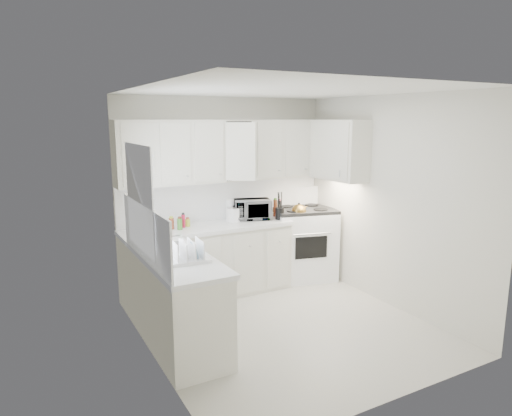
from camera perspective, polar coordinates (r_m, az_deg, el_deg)
floor at (r=5.36m, az=3.70°, el=-14.53°), size 3.20×3.20×0.00m
ceiling at (r=4.84m, az=4.09°, el=14.43°), size 3.20×3.20×0.00m
wall_back at (r=6.33m, az=-3.90°, el=1.82°), size 3.00×0.00×3.00m
wall_front at (r=3.73m, az=17.20°, el=-5.20°), size 3.00×0.00×3.00m
wall_left at (r=4.34m, az=-13.10°, el=-2.72°), size 0.00×3.20×3.20m
wall_right at (r=5.87m, az=16.35°, el=0.67°), size 0.00×3.20×3.20m
window_blinds at (r=4.63m, az=-14.16°, el=1.24°), size 0.06×0.96×1.06m
lower_cabinets_back at (r=6.11m, az=-5.96°, el=-6.77°), size 2.22×0.60×0.90m
lower_cabinets_left at (r=4.87m, az=-9.84°, el=-11.60°), size 0.60×1.60×0.90m
countertop_back at (r=5.97m, az=-6.01°, el=-2.45°), size 2.24×0.64×0.05m
countertop_left at (r=4.71m, az=-9.91°, el=-6.24°), size 0.64×1.62×0.05m
backsplash_back at (r=6.33m, az=-3.85°, el=1.13°), size 2.98×0.02×0.55m
backsplash_left at (r=4.55m, az=-13.62°, el=-3.09°), size 0.02×1.60×0.55m
upper_cabinets_back at (r=6.15m, az=-3.28°, el=3.44°), size 3.00×0.33×0.80m
upper_cabinets_right at (r=6.34m, az=10.16°, el=3.51°), size 0.33×0.90×0.80m
sink at (r=5.00m, az=-11.26°, el=-3.57°), size 0.42×0.38×0.30m
stove at (r=6.72m, az=5.81°, el=-3.18°), size 1.02×0.90×1.33m
tea_kettle at (r=6.41m, az=5.36°, el=-0.28°), size 0.27×0.23×0.24m
frying_pan at (r=6.89m, az=6.35°, el=-0.32°), size 0.28×0.42×0.04m
microwave at (r=6.30m, az=-0.45°, el=0.10°), size 0.55×0.41×0.33m
rice_cooker at (r=6.20m, az=-2.76°, el=-0.64°), size 0.27×0.27×0.21m
paper_towel at (r=6.31m, az=-3.24°, el=-0.18°), size 0.12×0.12×0.27m
utensil_crock at (r=6.28m, az=2.98°, el=0.34°), size 0.15×0.15×0.39m
dish_rack at (r=4.51m, az=-8.67°, el=-5.14°), size 0.45×0.35×0.23m
spice_left_0 at (r=5.91m, az=-10.63°, el=-1.81°), size 0.06×0.06×0.13m
spice_left_1 at (r=5.85m, az=-9.66°, el=-1.91°), size 0.06×0.06×0.13m
spice_left_2 at (r=5.96m, az=-9.26°, el=-1.67°), size 0.06×0.06×0.13m
spice_left_3 at (r=5.90m, az=-8.29°, el=-1.77°), size 0.06×0.06×0.13m
sauce_right_0 at (r=6.51m, az=1.29°, el=-0.18°), size 0.06×0.06×0.19m
sauce_right_1 at (r=6.49m, az=1.97°, el=-0.22°), size 0.06×0.06×0.19m
sauce_right_2 at (r=6.57m, az=2.12°, el=-0.09°), size 0.06×0.06×0.19m
sauce_right_3 at (r=6.54m, az=2.80°, el=-0.13°), size 0.06×0.06×0.19m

